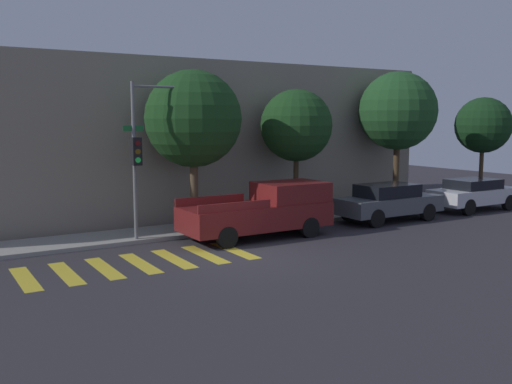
% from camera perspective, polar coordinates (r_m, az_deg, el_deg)
% --- Properties ---
extents(ground_plane, '(60.00, 60.00, 0.00)m').
position_cam_1_polar(ground_plane, '(17.14, -1.58, -6.49)').
color(ground_plane, '#2D2B30').
extents(sidewalk, '(26.00, 2.20, 0.14)m').
position_cam_1_polar(sidewalk, '(20.88, -7.46, -3.84)').
color(sidewalk, gray).
rests_on(sidewalk, ground).
extents(building_row, '(26.00, 6.00, 6.41)m').
position_cam_1_polar(building_row, '(24.69, -11.83, 5.11)').
color(building_row, gray).
rests_on(building_row, ground).
extents(crosswalk, '(6.61, 2.60, 0.00)m').
position_cam_1_polar(crosswalk, '(16.70, -11.52, -7.00)').
color(crosswalk, gold).
rests_on(crosswalk, ground).
extents(traffic_light_pole, '(2.25, 0.56, 5.29)m').
position_cam_1_polar(traffic_light_pole, '(19.04, -10.88, 5.28)').
color(traffic_light_pole, slate).
rests_on(traffic_light_pole, ground).
extents(pickup_truck, '(5.25, 2.03, 1.86)m').
position_cam_1_polar(pickup_truck, '(19.81, 0.85, -1.83)').
color(pickup_truck, maroon).
rests_on(pickup_truck, ground).
extents(sedan_near_corner, '(4.50, 1.77, 1.51)m').
position_cam_1_polar(sedan_near_corner, '(23.46, 13.11, -0.93)').
color(sedan_near_corner, '#4C5156').
rests_on(sedan_near_corner, ground).
extents(sedan_middle, '(4.36, 1.78, 1.42)m').
position_cam_1_polar(sedan_middle, '(27.36, 20.97, -0.14)').
color(sedan_middle, silver).
rests_on(sedan_middle, ground).
extents(tree_near_corner, '(3.49, 3.49, 5.84)m').
position_cam_1_polar(tree_near_corner, '(20.65, -6.30, 7.26)').
color(tree_near_corner, brown).
rests_on(tree_near_corner, ground).
extents(tree_midblock, '(2.88, 2.88, 5.28)m').
position_cam_1_polar(tree_midblock, '(22.94, 4.06, 6.63)').
color(tree_midblock, '#42301E').
rests_on(tree_midblock, ground).
extents(tree_far_end, '(3.50, 3.50, 6.20)m').
position_cam_1_polar(tree_far_end, '(26.54, 14.00, 7.85)').
color(tree_far_end, '#4C3823').
rests_on(tree_far_end, ground).
extents(tree_behind_truck, '(2.80, 2.80, 5.18)m').
position_cam_1_polar(tree_behind_truck, '(31.05, 21.77, 6.20)').
color(tree_behind_truck, '#4C3823').
rests_on(tree_behind_truck, ground).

